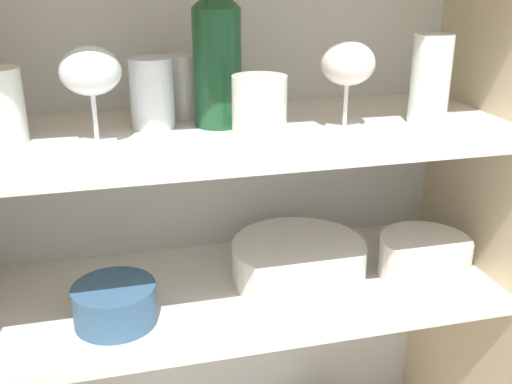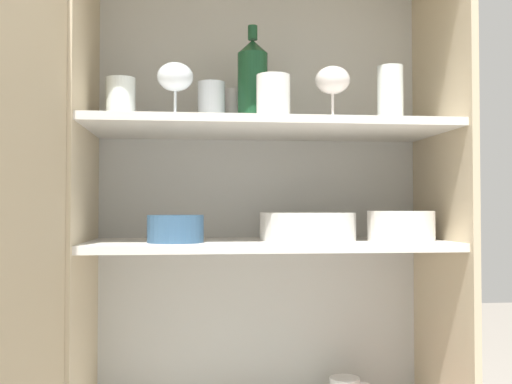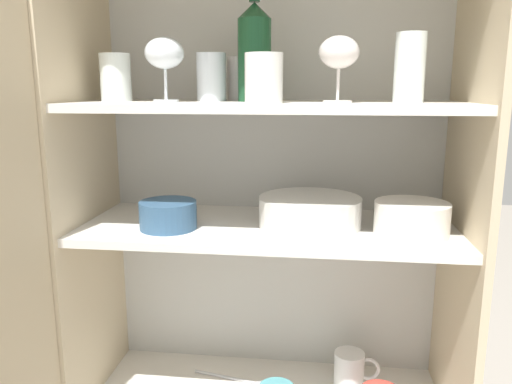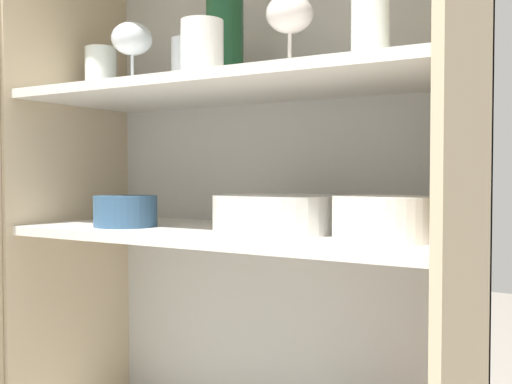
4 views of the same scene
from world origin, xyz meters
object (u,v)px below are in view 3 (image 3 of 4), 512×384
at_px(wine_bottle, 254,52).
at_px(serving_bowl_small, 168,214).
at_px(plate_stack_white, 310,212).
at_px(mixing_bowl_large, 412,217).

height_order(wine_bottle, serving_bowl_small, wine_bottle).
relative_size(wine_bottle, plate_stack_white, 1.06).
relative_size(mixing_bowl_large, serving_bowl_small, 1.24).
height_order(wine_bottle, plate_stack_white, wine_bottle).
distance_m(mixing_bowl_large, serving_bowl_small, 0.57).
xyz_separation_m(wine_bottle, mixing_bowl_large, (0.37, -0.08, -0.37)).
height_order(plate_stack_white, mixing_bowl_large, mixing_bowl_large).
bearing_deg(mixing_bowl_large, wine_bottle, 168.38).
relative_size(wine_bottle, mixing_bowl_large, 1.57).
distance_m(wine_bottle, mixing_bowl_large, 0.53).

